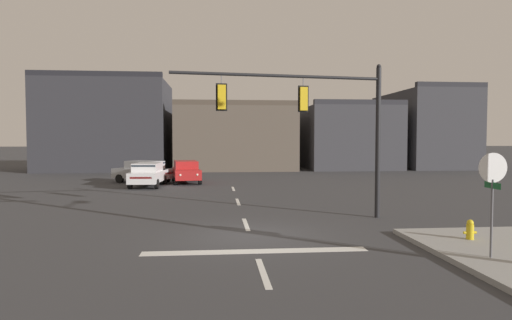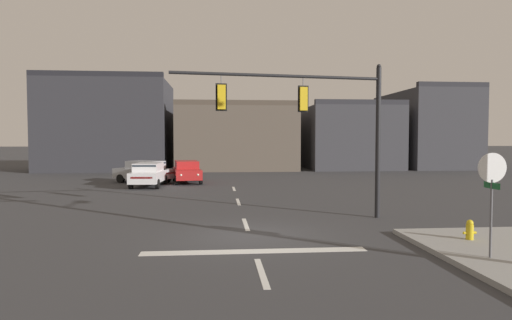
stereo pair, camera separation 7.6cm
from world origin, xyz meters
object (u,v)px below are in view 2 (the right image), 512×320
object	(u,v)px
signal_mast_near_side	(318,113)
fire_hydrant	(470,234)
car_lot_nearside	(149,174)
car_lot_middle	(187,171)
stop_sign	(492,180)
car_lot_farside	(144,171)

from	to	relation	value
signal_mast_near_side	fire_hydrant	xyz separation A→B (m)	(3.67, -4.41, -3.88)
signal_mast_near_side	car_lot_nearside	xyz separation A→B (m)	(-8.53, 13.12, -3.35)
car_lot_nearside	car_lot_middle	xyz separation A→B (m)	(2.37, 2.47, 0.00)
stop_sign	car_lot_nearside	xyz separation A→B (m)	(-11.56, 19.52, -1.29)
stop_sign	car_lot_middle	world-z (taller)	stop_sign
car_lot_middle	fire_hydrant	xyz separation A→B (m)	(9.83, -20.00, -0.53)
stop_sign	car_lot_farside	xyz separation A→B (m)	(-12.29, 22.24, -1.29)
signal_mast_near_side	car_lot_farside	xyz separation A→B (m)	(-9.26, 15.83, -3.35)
fire_hydrant	car_lot_farside	bearing A→B (deg)	122.58
stop_sign	fire_hydrant	distance (m)	2.78
car_lot_nearside	car_lot_farside	world-z (taller)	same
car_lot_nearside	car_lot_farside	distance (m)	2.81
fire_hydrant	stop_sign	bearing A→B (deg)	-107.95
stop_sign	car_lot_farside	distance (m)	25.44
signal_mast_near_side	stop_sign	xyz separation A→B (m)	(3.02, -6.40, -2.06)
car_lot_farside	fire_hydrant	size ratio (longest dim) A/B	6.28
fire_hydrant	car_lot_middle	bearing A→B (deg)	116.19
signal_mast_near_side	car_lot_middle	bearing A→B (deg)	111.57
signal_mast_near_side	car_lot_farside	world-z (taller)	signal_mast_near_side
signal_mast_near_side	car_lot_middle	distance (m)	17.10
car_lot_middle	car_lot_farside	bearing A→B (deg)	175.55
car_lot_farside	fire_hydrant	bearing A→B (deg)	-57.42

